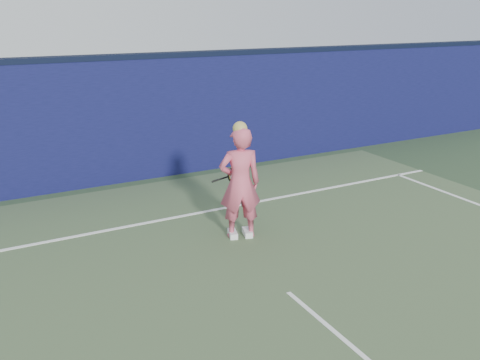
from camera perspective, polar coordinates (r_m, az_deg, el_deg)
ground at (r=5.95m, az=10.91°, el=-16.75°), size 80.00×80.00×0.00m
backstop_wall at (r=10.91m, az=-10.38°, el=6.73°), size 24.00×0.40×2.50m
wall_cap at (r=10.74m, az=-10.78°, el=13.54°), size 24.00×0.42×0.10m
player at (r=7.79m, az=0.00°, el=-0.34°), size 0.74×0.59×1.86m
racket at (r=8.20m, az=-0.69°, el=0.53°), size 0.51×0.20×0.29m
court_lines at (r=5.75m, az=13.05°, el=-18.21°), size 11.00×12.04×0.01m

